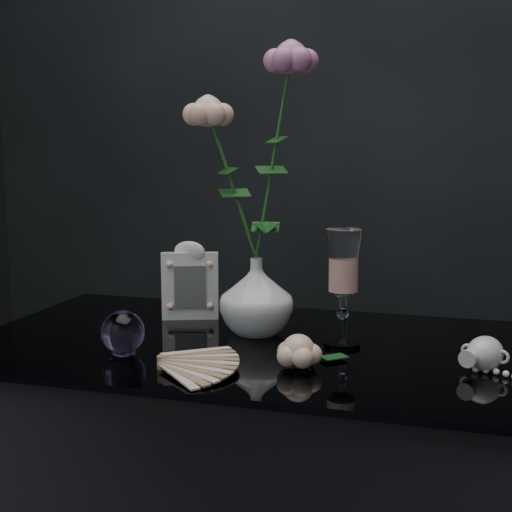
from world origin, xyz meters
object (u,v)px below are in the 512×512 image
(vase, at_px, (256,297))
(picture_frame, at_px, (190,280))
(paperweight, at_px, (123,332))
(pearl_jar, at_px, (485,352))
(loose_rose, at_px, (298,351))
(wine_glass, at_px, (343,288))

(vase, bearing_deg, picture_frame, 155.15)
(paperweight, height_order, pearl_jar, paperweight)
(loose_rose, bearing_deg, vase, 111.17)
(loose_rose, bearing_deg, picture_frame, 125.09)
(vase, relative_size, paperweight, 1.93)
(wine_glass, relative_size, loose_rose, 1.29)
(vase, xyz_separation_m, pearl_jar, (0.41, -0.10, -0.04))
(picture_frame, distance_m, pearl_jar, 0.60)
(wine_glass, xyz_separation_m, pearl_jar, (0.24, -0.07, -0.08))
(vase, distance_m, paperweight, 0.26)
(loose_rose, bearing_deg, wine_glass, 59.63)
(wine_glass, bearing_deg, pearl_jar, -16.80)
(paperweight, bearing_deg, picture_frame, 85.86)
(wine_glass, bearing_deg, vase, 169.02)
(vase, bearing_deg, pearl_jar, -14.43)
(wine_glass, distance_m, paperweight, 0.39)
(vase, xyz_separation_m, wine_glass, (0.17, -0.03, 0.03))
(paperweight, bearing_deg, wine_glass, 23.64)
(vase, distance_m, pearl_jar, 0.42)
(loose_rose, xyz_separation_m, pearl_jar, (0.28, 0.07, 0.00))
(paperweight, xyz_separation_m, pearl_jar, (0.59, 0.08, -0.01))
(wine_glass, height_order, picture_frame, wine_glass)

